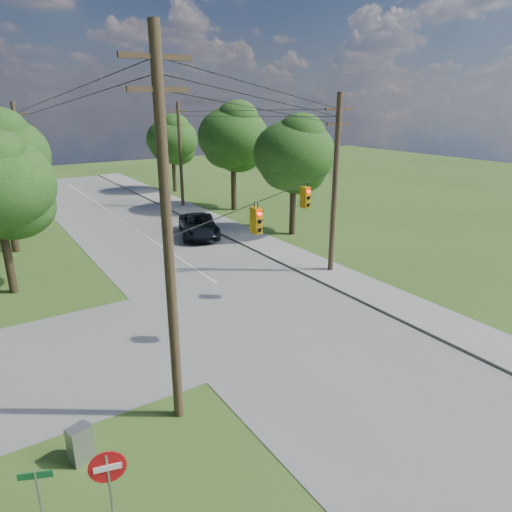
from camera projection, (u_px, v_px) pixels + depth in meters
ground at (295, 378)px, 17.40m from camera, size 140.00×140.00×0.00m
main_road at (265, 316)px, 22.40m from camera, size 10.00×100.00×0.03m
sidewalk_east at (363, 286)px, 25.83m from camera, size 2.60×100.00×0.12m
pole_sw at (168, 237)px, 13.35m from camera, size 2.00×0.32×12.00m
pole_ne at (335, 183)px, 26.58m from camera, size 2.00×0.32×10.50m
pole_north_e at (180, 154)px, 44.18m from camera, size 2.00×0.32×10.00m
pole_north_w at (22, 165)px, 37.02m from camera, size 2.00×0.32×10.00m
power_lines at (190, 118)px, 24.41m from camera, size 13.93×29.62×4.93m
traffic_signals at (283, 207)px, 20.47m from camera, size 4.91×3.27×1.05m
tree_w_mid at (0, 156)px, 29.96m from camera, size 6.40×6.40×9.22m
tree_e_near at (294, 154)px, 34.28m from camera, size 6.20×6.20×8.81m
tree_e_mid at (233, 137)px, 42.28m from camera, size 6.60×6.60×9.64m
tree_e_far at (172, 139)px, 51.62m from camera, size 5.80×5.80×8.32m
car_main_north at (199, 226)px, 35.40m from camera, size 4.56×6.52×1.65m
control_cabinet at (80, 444)px, 13.23m from camera, size 0.75×0.63×1.15m
do_not_enter_sign at (109, 477)px, 10.40m from camera, size 0.84×0.25×2.58m
street_name_sign at (41, 503)px, 10.08m from camera, size 0.69×0.31×2.44m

